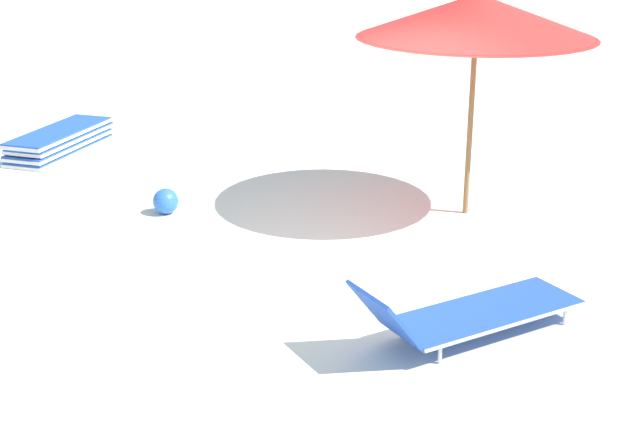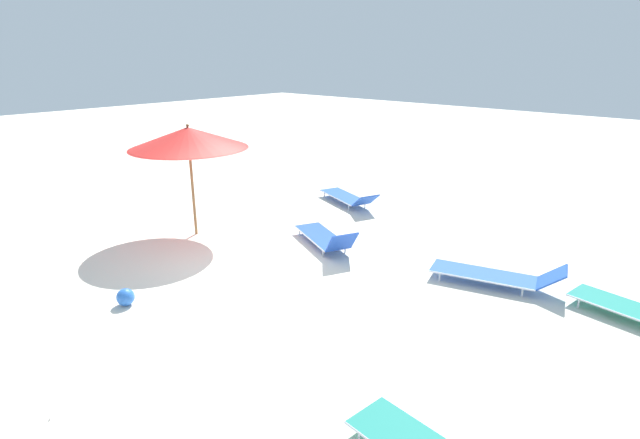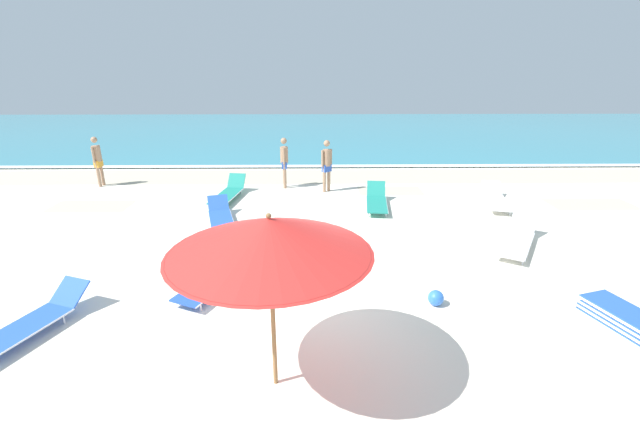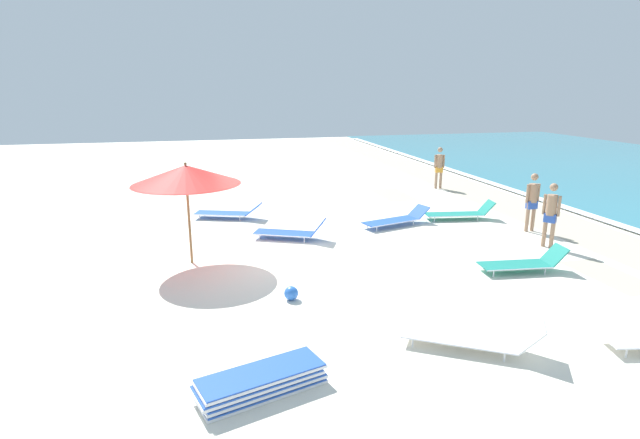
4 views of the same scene
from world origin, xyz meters
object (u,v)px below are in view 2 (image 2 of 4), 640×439
at_px(beach_umbrella, 188,138).
at_px(sun_lounger_under_umbrella, 325,238).
at_px(sun_lounger_mid_beach_pair_a, 496,275).
at_px(beach_ball, 125,297).
at_px(sun_lounger_mid_beach_pair_b, 348,197).

distance_m(beach_umbrella, sun_lounger_under_umbrella, 3.66).
height_order(sun_lounger_mid_beach_pair_a, beach_ball, sun_lounger_mid_beach_pair_a).
bearing_deg(sun_lounger_mid_beach_pair_b, beach_umbrella, 4.56).
xyz_separation_m(beach_umbrella, sun_lounger_mid_beach_pair_a, (-2.02, 6.23, -2.00)).
bearing_deg(sun_lounger_mid_beach_pair_a, beach_ball, -57.44).
bearing_deg(sun_lounger_mid_beach_pair_a, sun_lounger_mid_beach_pair_b, -128.51).
bearing_deg(sun_lounger_mid_beach_pair_b, beach_ball, 27.11).
height_order(sun_lounger_under_umbrella, sun_lounger_mid_beach_pair_b, sun_lounger_under_umbrella).
distance_m(sun_lounger_mid_beach_pair_a, beach_ball, 6.39).
bearing_deg(sun_lounger_mid_beach_pair_b, sun_lounger_under_umbrella, 50.20).
bearing_deg(sun_lounger_under_umbrella, beach_umbrella, -39.18).
relative_size(sun_lounger_under_umbrella, beach_ball, 7.19).
bearing_deg(sun_lounger_mid_beach_pair_a, beach_umbrella, -87.95).
height_order(sun_lounger_mid_beach_pair_b, beach_ball, sun_lounger_mid_beach_pair_b).
distance_m(sun_lounger_under_umbrella, sun_lounger_mid_beach_pair_b, 3.20).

